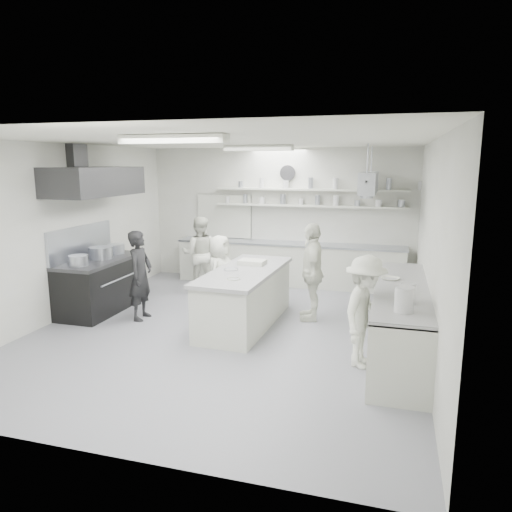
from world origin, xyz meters
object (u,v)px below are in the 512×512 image
(back_counter, at_px, (289,264))
(cook_stove, at_px, (140,275))
(stove, at_px, (101,286))
(cook_back, at_px, (200,254))
(prep_island, at_px, (245,298))
(right_counter, at_px, (400,321))

(back_counter, xyz_separation_m, cook_stove, (-1.94, -3.05, 0.31))
(back_counter, bearing_deg, stove, -136.01)
(back_counter, height_order, cook_stove, cook_stove)
(back_counter, relative_size, cook_back, 3.18)
(back_counter, relative_size, prep_island, 2.07)
(right_counter, bearing_deg, cook_back, 149.23)
(right_counter, xyz_separation_m, cook_back, (-4.06, 2.42, 0.32))
(right_counter, bearing_deg, back_counter, 124.65)
(right_counter, xyz_separation_m, prep_island, (-2.48, 0.58, -0.03))
(cook_stove, xyz_separation_m, cook_back, (0.23, 2.07, 0.01))
(back_counter, xyz_separation_m, cook_back, (-1.71, -0.98, 0.33))
(stove, distance_m, back_counter, 4.03)
(back_counter, height_order, prep_island, back_counter)
(stove, xyz_separation_m, cook_stove, (0.96, -0.25, 0.32))
(prep_island, relative_size, cook_stove, 1.56)
(cook_back, bearing_deg, right_counter, 134.14)
(cook_back, bearing_deg, prep_island, 115.64)
(right_counter, xyz_separation_m, cook_stove, (-4.29, 0.35, 0.30))
(prep_island, bearing_deg, right_counter, -11.06)
(back_counter, relative_size, right_counter, 1.52)
(cook_back, bearing_deg, stove, 41.64)
(back_counter, bearing_deg, cook_back, -150.06)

